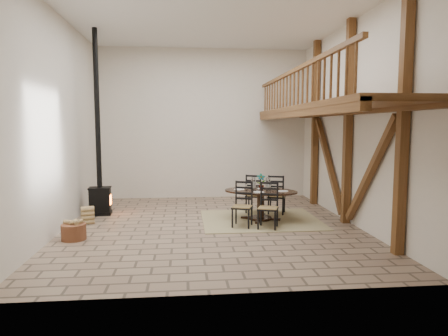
{
  "coord_description": "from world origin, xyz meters",
  "views": [
    {
      "loc": [
        -0.63,
        -9.54,
        2.43
      ],
      "look_at": [
        0.34,
        0.4,
        1.38
      ],
      "focal_mm": 32.0,
      "sensor_mm": 36.0,
      "label": 1
    }
  ],
  "objects": [
    {
      "name": "room_shell",
      "position": [
        1.19,
        0.0,
        3.01
      ],
      "size": [
        7.02,
        8.02,
        5.01
      ],
      "color": "beige",
      "rests_on": "ground"
    },
    {
      "name": "rug",
      "position": [
        1.3,
        0.47,
        0.01
      ],
      "size": [
        3.0,
        2.5,
        0.02
      ],
      "primitive_type": "cube",
      "color": "tan",
      "rests_on": "ground"
    },
    {
      "name": "wood_stove",
      "position": [
        -2.96,
        1.53,
        1.15
      ],
      "size": [
        0.62,
        0.49,
        5.0
      ],
      "rotation": [
        0.0,
        0.0,
        0.07
      ],
      "color": "black",
      "rests_on": "ground"
    },
    {
      "name": "log_basket",
      "position": [
        -3.02,
        -0.91,
        0.19
      ],
      "size": [
        0.52,
        0.52,
        0.43
      ],
      "rotation": [
        0.0,
        0.0,
        0.4
      ],
      "color": "brown",
      "rests_on": "ground"
    },
    {
      "name": "dining_table",
      "position": [
        1.3,
        0.47,
        0.44
      ],
      "size": [
        2.16,
        2.34,
        1.21
      ],
      "rotation": [
        0.0,
        0.0,
        -0.35
      ],
      "color": "black",
      "rests_on": "ground"
    },
    {
      "name": "log_stack",
      "position": [
        -3.06,
        0.5,
        0.22
      ],
      "size": [
        0.36,
        0.29,
        0.43
      ],
      "rotation": [
        0.0,
        0.0,
        0.29
      ],
      "color": "tan",
      "rests_on": "ground"
    },
    {
      "name": "ground",
      "position": [
        0.0,
        0.0,
        0.0
      ],
      "size": [
        8.0,
        8.0,
        0.0
      ],
      "primitive_type": "plane",
      "color": "gray",
      "rests_on": "ground"
    }
  ]
}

